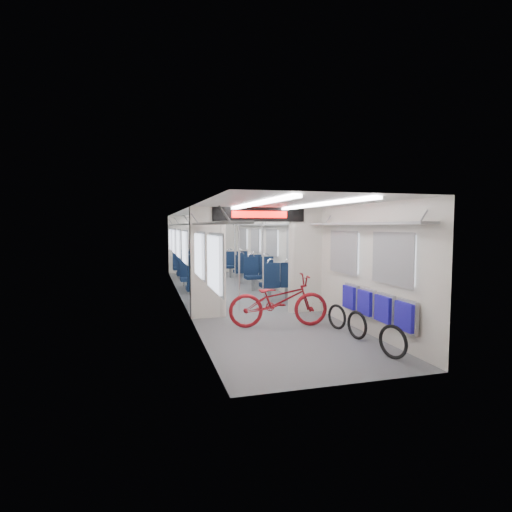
% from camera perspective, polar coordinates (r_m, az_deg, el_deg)
% --- Properties ---
extents(carriage, '(12.00, 12.02, 2.31)m').
position_cam_1_polar(carriage, '(10.23, -2.36, 2.03)').
color(carriage, '#515456').
rests_on(carriage, ground).
extents(bicycle, '(1.96, 0.90, 0.99)m').
position_cam_1_polar(bicycle, '(7.61, 3.24, -6.39)').
color(bicycle, maroon).
rests_on(bicycle, ground).
extents(flip_bench, '(0.12, 2.09, 0.49)m').
position_cam_1_polar(flip_bench, '(7.00, 16.64, -6.81)').
color(flip_bench, gray).
rests_on(flip_bench, carriage).
extents(bike_hoop_a, '(0.19, 0.49, 0.50)m').
position_cam_1_polar(bike_hoop_a, '(6.18, 18.97, -11.74)').
color(bike_hoop_a, black).
rests_on(bike_hoop_a, ground).
extents(bike_hoop_b, '(0.14, 0.49, 0.48)m').
position_cam_1_polar(bike_hoop_b, '(7.03, 14.22, -9.74)').
color(bike_hoop_b, black).
rests_on(bike_hoop_b, ground).
extents(bike_hoop_c, '(0.17, 0.46, 0.47)m').
position_cam_1_polar(bike_hoop_c, '(7.61, 11.48, -8.69)').
color(bike_hoop_c, black).
rests_on(bike_hoop_c, ground).
extents(seat_bay_near_left, '(0.92, 2.14, 1.12)m').
position_cam_1_polar(seat_bay_near_left, '(10.67, -7.90, -3.03)').
color(seat_bay_near_left, black).
rests_on(seat_bay_near_left, ground).
extents(seat_bay_near_right, '(0.91, 2.06, 1.10)m').
position_cam_1_polar(seat_bay_near_right, '(11.04, 1.79, -2.80)').
color(seat_bay_near_right, black).
rests_on(seat_bay_near_right, ground).
extents(seat_bay_far_left, '(0.93, 2.15, 1.12)m').
position_cam_1_polar(seat_bay_far_left, '(13.66, -9.59, -1.44)').
color(seat_bay_far_left, black).
rests_on(seat_bay_far_left, ground).
extents(seat_bay_far_right, '(0.89, 1.96, 1.06)m').
position_cam_1_polar(seat_bay_far_right, '(14.09, -2.06, -1.31)').
color(seat_bay_far_right, black).
rests_on(seat_bay_far_right, ground).
extents(stanchion_near_left, '(0.04, 0.04, 2.30)m').
position_cam_1_polar(stanchion_near_left, '(8.89, -2.42, -0.58)').
color(stanchion_near_left, silver).
rests_on(stanchion_near_left, ground).
extents(stanchion_near_right, '(0.04, 0.04, 2.30)m').
position_cam_1_polar(stanchion_near_right, '(9.42, 1.01, -0.30)').
color(stanchion_near_right, silver).
rests_on(stanchion_near_right, ground).
extents(stanchion_far_left, '(0.04, 0.04, 2.30)m').
position_cam_1_polar(stanchion_far_left, '(12.51, -5.80, 0.82)').
color(stanchion_far_left, silver).
rests_on(stanchion_far_left, ground).
extents(stanchion_far_right, '(0.04, 0.04, 2.30)m').
position_cam_1_polar(stanchion_far_right, '(12.53, -3.03, 0.84)').
color(stanchion_far_right, silver).
rests_on(stanchion_far_right, ground).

